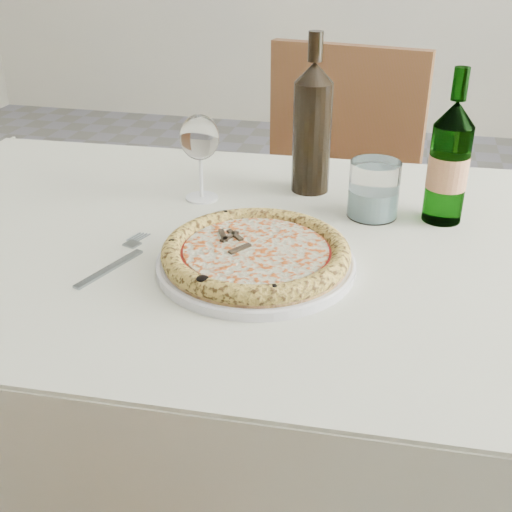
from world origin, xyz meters
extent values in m
cube|color=slate|center=(0.00, 0.00, -0.01)|extent=(5.00, 6.00, 0.02)
cube|color=brown|center=(0.23, -0.28, 0.73)|extent=(1.43, 0.86, 0.04)
cube|color=beige|center=(0.23, -0.28, 0.75)|extent=(1.50, 0.92, 0.01)
cube|color=beige|center=(0.23, 0.15, 0.64)|extent=(1.46, 0.01, 0.22)
cube|color=beige|center=(0.23, -0.71, 0.64)|extent=(1.46, 0.01, 0.22)
cylinder|color=brown|center=(-0.41, 0.06, 0.35)|extent=(0.06, 0.06, 0.71)
cube|color=brown|center=(0.22, 0.39, 0.45)|extent=(0.52, 0.52, 0.04)
cube|color=brown|center=(0.25, 0.59, 0.70)|extent=(0.45, 0.12, 0.46)
cylinder|color=brown|center=(0.44, 0.54, 0.21)|extent=(0.04, 0.04, 0.43)
cylinder|color=brown|center=(0.37, 0.16, 0.21)|extent=(0.04, 0.04, 0.43)
cylinder|color=brown|center=(0.06, 0.61, 0.21)|extent=(0.04, 0.04, 0.43)
cylinder|color=brown|center=(-0.01, 0.23, 0.21)|extent=(0.04, 0.04, 0.43)
cylinder|color=white|center=(0.23, -0.38, 0.76)|extent=(0.30, 0.30, 0.01)
torus|color=white|center=(0.23, -0.38, 0.77)|extent=(0.30, 0.30, 0.01)
cylinder|color=#E2AD57|center=(0.23, -0.38, 0.78)|extent=(0.28, 0.28, 0.01)
torus|color=gold|center=(0.23, -0.38, 0.78)|extent=(0.29, 0.29, 0.03)
cylinder|color=red|center=(0.23, -0.38, 0.78)|extent=(0.24, 0.24, 0.00)
cylinder|color=beige|center=(0.23, -0.38, 0.79)|extent=(0.22, 0.22, 0.00)
cube|color=#3F301F|center=(0.25, -0.38, 0.79)|extent=(0.04, 0.01, 0.00)
cube|color=#3F301F|center=(0.23, -0.33, 0.79)|extent=(0.01, 0.04, 0.00)
cube|color=#3F301F|center=(0.16, -0.38, 0.79)|extent=(0.04, 0.01, 0.00)
cube|color=#3F301F|center=(0.23, -0.41, 0.79)|extent=(0.01, 0.04, 0.00)
cube|color=gray|center=(0.01, -0.44, 0.76)|extent=(0.06, 0.14, 0.00)
cube|color=gray|center=(0.01, -0.35, 0.76)|extent=(0.03, 0.03, 0.00)
cylinder|color=gray|center=(0.00, -0.33, 0.76)|extent=(0.00, 0.03, 0.00)
cylinder|color=gray|center=(0.01, -0.33, 0.76)|extent=(0.00, 0.03, 0.00)
cylinder|color=gray|center=(0.01, -0.33, 0.76)|extent=(0.00, 0.03, 0.00)
cylinder|color=gray|center=(0.02, -0.33, 0.76)|extent=(0.00, 0.03, 0.00)
cylinder|color=white|center=(0.06, -0.14, 0.76)|extent=(0.06, 0.06, 0.00)
cylinder|color=white|center=(0.06, -0.14, 0.80)|extent=(0.01, 0.01, 0.08)
ellipsoid|color=white|center=(0.06, -0.14, 0.88)|extent=(0.07, 0.07, 0.08)
cylinder|color=white|center=(0.38, -0.14, 0.81)|extent=(0.09, 0.09, 0.10)
cylinder|color=#BFF4FF|center=(0.38, -0.14, 0.78)|extent=(0.08, 0.08, 0.05)
cylinder|color=#2F7829|center=(0.50, -0.13, 0.84)|extent=(0.07, 0.07, 0.17)
cone|color=#2F7829|center=(0.50, -0.13, 0.95)|extent=(0.07, 0.07, 0.04)
cylinder|color=#2F7829|center=(0.50, -0.13, 0.99)|extent=(0.03, 0.03, 0.05)
cylinder|color=#E5C66D|center=(0.50, -0.13, 0.85)|extent=(0.07, 0.07, 0.06)
cylinder|color=black|center=(0.25, -0.04, 0.86)|extent=(0.07, 0.07, 0.21)
cone|color=black|center=(0.25, -0.04, 0.98)|extent=(0.07, 0.07, 0.04)
cylinder|color=black|center=(0.25, -0.04, 1.03)|extent=(0.03, 0.03, 0.05)
camera|label=1|loc=(0.43, -1.21, 1.23)|focal=45.00mm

